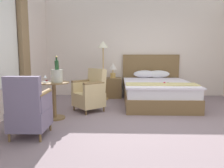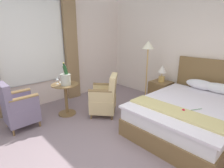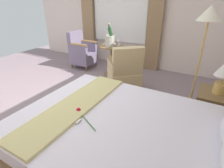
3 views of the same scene
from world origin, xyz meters
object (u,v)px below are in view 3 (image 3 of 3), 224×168
Objects in this scene: champagne_bucket at (110,39)px; armchair_facing_bed at (82,52)px; bedside_lamp at (224,74)px; bed at (130,143)px; wine_glass_near_bucket at (118,41)px; floor_lamp_brass at (206,30)px; wine_glass_near_edge at (110,39)px; nightstand at (213,111)px; side_table_round at (112,59)px; snack_plate at (117,44)px; armchair_by_window at (125,72)px.

champagne_bucket is 0.53× the size of armchair_facing_bed.
bedside_lamp is 3.37m from armchair_facing_bed.
bed is at bearing 46.48° from armchair_facing_bed.
wine_glass_near_bucket is 1.17m from armchair_facing_bed.
wine_glass_near_edge is (-0.93, -1.98, -0.47)m from floor_lamp_brass.
champagne_bucket reaches higher than armchair_facing_bed.
nightstand is at bearing 60.89° from wine_glass_near_bucket.
champagne_bucket is 0.20m from wine_glass_near_bucket.
bed is at bearing -17.02° from floor_lamp_brass.
floor_lamp_brass is (-0.26, -0.31, 0.46)m from bedside_lamp.
side_table_round is 4.79× the size of wine_glass_near_edge.
wine_glass_near_edge is at bearing -146.07° from bed.
snack_plate is (-1.22, -2.12, -0.12)m from bedside_lamp.
armchair_facing_bed is at bearing -107.72° from floor_lamp_brass.
armchair_by_window is at bearing 45.35° from wine_glass_near_edge.
floor_lamp_brass is at bearing 63.12° from wine_glass_near_bucket.
wine_glass_near_edge is at bearing -152.02° from champagne_bucket.
bed is 1.34m from nightstand.
nightstand is at bearing 73.56° from armchair_by_window.
bedside_lamp is at bearing 69.68° from armchair_facing_bed.
floor_lamp_brass is at bearing 66.53° from side_table_round.
floor_lamp_brass is 2.13m from snack_plate.
wine_glass_near_edge is at bearing -115.22° from floor_lamp_brass.
champagne_bucket is (0.07, -0.01, 0.46)m from side_table_round.
nightstand is at bearing 147.04° from bed.
nightstand is 2.63m from wine_glass_near_edge.
floor_lamp_brass reaches higher than nightstand.
bedside_lamp is at bearing 62.51° from wine_glass_near_edge.
wine_glass_near_bucket is at bearing -149.90° from bed.
wine_glass_near_bucket is at bearing -119.11° from bedside_lamp.
armchair_facing_bed is (0.06, -1.01, -0.31)m from snack_plate.
champagne_bucket is at bearing -114.51° from bedside_lamp.
floor_lamp_brass reaches higher than wine_glass_near_edge.
champagne_bucket is 0.96m from armchair_by_window.
floor_lamp_brass reaches higher than bedside_lamp.
bedside_lamp is (-1.12, 0.73, 0.52)m from bed.
nightstand is 3.34m from armchair_facing_bed.
bed reaches higher than champagne_bucket.
side_table_round is 0.46m from champagne_bucket.
side_table_round is at bearing -116.17° from nightstand.
bed is at bearing 33.93° from wine_glass_near_edge.
side_table_round is at bearing 84.43° from armchair_facing_bed.
side_table_round is 1.44× the size of champagne_bucket.
snack_plate is at bearing 101.20° from wine_glass_near_edge.
snack_plate is (-0.15, 0.05, 0.31)m from side_table_round.
floor_lamp_brass is 1.72× the size of armchair_by_window.
bedside_lamp is 0.88× the size of champagne_bucket.
wine_glass_near_bucket is (-1.13, -2.04, -0.01)m from bedside_lamp.
champagne_bucket is (-2.12, -1.45, 0.54)m from bed.
wine_glass_near_edge is 0.81× the size of snack_plate.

